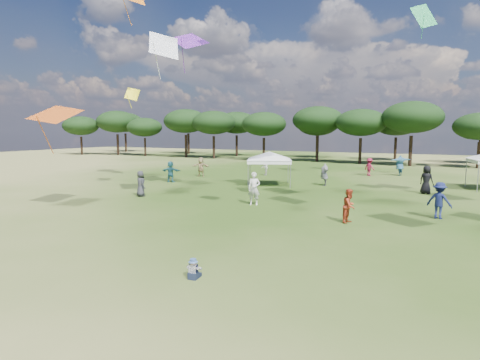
% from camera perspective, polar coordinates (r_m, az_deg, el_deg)
% --- Properties ---
extents(ground, '(140.00, 140.00, 0.00)m').
position_cam_1_polar(ground, '(10.23, -14.54, -17.28)').
color(ground, '#2F4815').
rests_on(ground, ground).
extents(tree_line, '(108.78, 17.63, 7.77)m').
position_cam_1_polar(tree_line, '(54.54, 22.55, 7.86)').
color(tree_line, black).
rests_on(tree_line, ground).
extents(tent_left, '(6.05, 6.05, 2.88)m').
position_cam_1_polar(tent_left, '(30.55, 4.18, 3.83)').
color(tent_left, gray).
rests_on(tent_left, ground).
extents(toddler, '(0.41, 0.44, 0.59)m').
position_cam_1_polar(toddler, '(11.69, -6.61, -12.55)').
color(toddler, '#151D31').
rests_on(toddler, ground).
extents(festival_crowd, '(28.65, 23.03, 1.89)m').
position_cam_1_polar(festival_crowd, '(30.76, 13.98, 0.71)').
color(festival_crowd, black).
rests_on(festival_crowd, ground).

